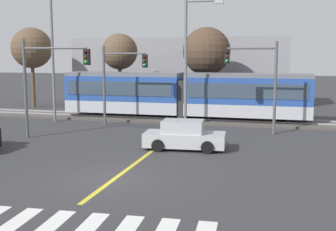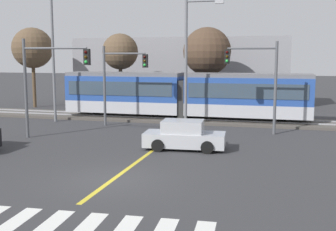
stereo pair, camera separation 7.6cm
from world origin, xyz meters
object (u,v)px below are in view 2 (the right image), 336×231
Objects in this scene: street_lamp_centre at (190,55)px; traffic_light_mid_left at (47,73)px; sedan_crossing at (184,136)px; bare_tree_far_west at (32,48)px; bare_tree_east at (207,52)px; bare_tree_west at (120,52)px; street_lamp_west at (56,47)px; light_rail_tram at (184,94)px; traffic_light_far_left at (119,74)px; traffic_light_far_right at (258,73)px.

traffic_light_mid_left is at bearing -139.41° from street_lamp_centre.
sedan_crossing is 0.74× the size of traffic_light_mid_left.
bare_tree_east is (16.72, -0.20, -0.37)m from bare_tree_far_west.
bare_tree_far_west is 1.10× the size of bare_tree_west.
street_lamp_west is at bearing -143.23° from bare_tree_east.
traffic_light_far_left is at bearing -135.57° from light_rail_tram.
bare_tree_far_west is at bearing 157.43° from traffic_light_far_right.
street_lamp_centre is at bearing 8.28° from traffic_light_far_left.
bare_tree_far_west reaches higher than traffic_light_far_left.
sedan_crossing is at bearing -80.15° from street_lamp_centre.
bare_tree_west is at bearing 71.82° from street_lamp_west.
bare_tree_west reaches higher than traffic_light_far_left.
sedan_crossing is at bearing -5.04° from traffic_light_mid_left.
bare_tree_west is (-6.68, 4.07, 3.17)m from light_rail_tram.
bare_tree_far_west reaches higher than bare_tree_east.
bare_tree_east is at bearing 95.09° from sedan_crossing.
bare_tree_west is at bearing 137.60° from street_lamp_centre.
street_lamp_west reaches higher than traffic_light_far_right.
bare_tree_east reaches higher than bare_tree_west.
traffic_light_far_right is (3.38, 5.61, 3.07)m from sedan_crossing.
bare_tree_east is (9.94, 7.43, -0.30)m from street_lamp_west.
traffic_light_far_right is 0.76× the size of bare_tree_far_west.
street_lamp_centre reaches higher than bare_tree_east.
traffic_light_far_left is at bearing -171.72° from street_lamp_centre.
light_rail_tram is at bearing 18.12° from street_lamp_west.
street_lamp_centre is (1.04, -2.98, 2.89)m from light_rail_tram.
traffic_light_far_left is at bearing 66.68° from traffic_light_mid_left.
traffic_light_far_right is at bearing -14.93° from street_lamp_centre.
traffic_light_far_right is at bearing -4.93° from street_lamp_west.
street_lamp_centre reaches higher than light_rail_tram.
street_lamp_west is 12.41m from bare_tree_east.
street_lamp_west is 1.30× the size of bare_tree_far_west.
light_rail_tram is at bearing 44.43° from traffic_light_far_left.
bare_tree_far_west is 9.11m from bare_tree_west.
street_lamp_centre is 7.47m from bare_tree_east.
traffic_light_mid_left is 0.60× the size of street_lamp_west.
street_lamp_west is (-2.91, 6.14, 1.70)m from traffic_light_mid_left.
street_lamp_west reaches higher than street_lamp_centre.
traffic_light_far_right is at bearing -3.18° from traffic_light_far_left.
traffic_light_mid_left is at bearing 174.96° from sedan_crossing.
bare_tree_west is at bearing 146.06° from traffic_light_far_right.
bare_tree_far_west is at bearing 125.13° from traffic_light_mid_left.
traffic_light_far_left is at bearing -69.28° from bare_tree_west.
traffic_light_far_right is 0.67× the size of street_lamp_centre.
bare_tree_far_west is (-17.99, 14.50, 4.91)m from sedan_crossing.
traffic_light_mid_left is (-6.08, -9.08, 1.80)m from light_rail_tram.
traffic_light_far_right is 1.04× the size of traffic_light_far_left.
light_rail_tram is at bearing 109.20° from street_lamp_centre.
bare_tree_far_west reaches higher than traffic_light_mid_left.
bare_tree_west is (9.08, -0.61, -0.39)m from bare_tree_far_west.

